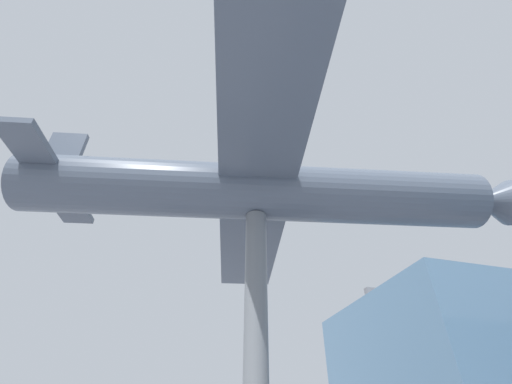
% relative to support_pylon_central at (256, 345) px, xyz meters
% --- Properties ---
extents(glass_pavilion_left, '(11.50, 14.66, 9.23)m').
position_rel_support_pylon_central_xyz_m(glass_pavilion_left, '(-9.72, 16.43, 0.82)').
color(glass_pavilion_left, slate).
rests_on(glass_pavilion_left, ground_plane).
extents(support_pylon_central, '(0.58, 0.58, 7.01)m').
position_rel_support_pylon_central_xyz_m(support_pylon_central, '(0.00, 0.00, 0.00)').
color(support_pylon_central, slate).
rests_on(support_pylon_central, ground_plane).
extents(suspended_airplane, '(14.97, 15.27, 2.85)m').
position_rel_support_pylon_central_xyz_m(suspended_airplane, '(0.04, 0.23, 4.37)').
color(suspended_airplane, '#4C5666').
rests_on(suspended_airplane, support_pylon_central).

